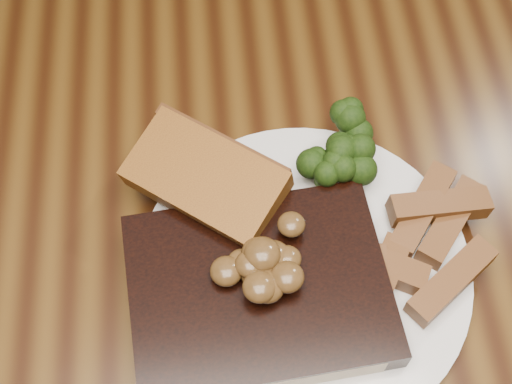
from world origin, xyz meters
TOP-DOWN VIEW (x-y plane):
  - dining_table at (0.00, 0.00)m, footprint 1.60×0.90m
  - plate at (0.04, -0.07)m, footprint 0.30×0.30m
  - steak at (0.00, -0.09)m, footprint 0.20×0.16m
  - steak_bone at (0.00, -0.16)m, footprint 0.16×0.03m
  - mushroom_pile at (0.00, -0.08)m, footprint 0.07×0.07m
  - garlic_bread at (-0.03, -0.01)m, footprint 0.13×0.12m
  - potato_wedges at (0.11, -0.07)m, footprint 0.10×0.10m
  - broccoli_cluster at (0.08, 0.00)m, footprint 0.07×0.07m

SIDE VIEW (x-z plane):
  - dining_table at x=0.00m, z-range 0.28..1.03m
  - plate at x=0.04m, z-range 0.75..0.76m
  - steak_bone at x=0.00m, z-range 0.76..0.78m
  - potato_wedges at x=0.11m, z-range 0.76..0.79m
  - garlic_bread at x=-0.03m, z-range 0.76..0.79m
  - steak at x=0.00m, z-range 0.76..0.79m
  - broccoli_cluster at x=0.08m, z-range 0.76..0.80m
  - mushroom_pile at x=0.00m, z-range 0.79..0.82m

